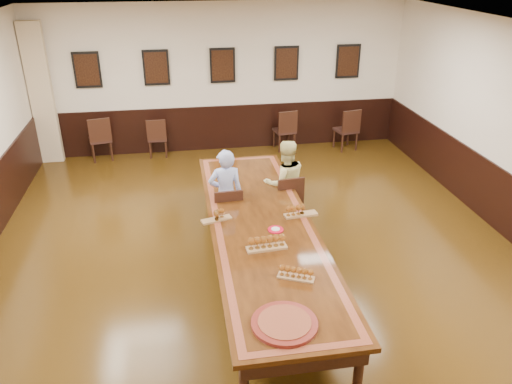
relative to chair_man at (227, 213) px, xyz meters
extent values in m
cube|color=black|center=(0.38, -0.95, -0.47)|extent=(8.00, 10.00, 0.02)
cube|color=white|center=(0.38, -0.95, 2.75)|extent=(8.00, 10.00, 0.02)
cube|color=beige|center=(0.38, 4.06, 1.14)|extent=(8.00, 0.02, 3.20)
imported|color=#546CD2|center=(0.00, 0.10, 0.27)|extent=(0.55, 0.37, 1.46)
imported|color=#ECE394|center=(0.98, 0.37, 0.27)|extent=(0.78, 0.64, 1.45)
cube|color=#D1457E|center=(0.98, -0.74, 0.30)|extent=(0.11, 0.14, 0.01)
cube|color=#CCB28C|center=(-3.37, 3.87, 0.99)|extent=(0.45, 0.18, 2.90)
cube|color=black|center=(0.38, 4.03, 0.04)|extent=(7.98, 0.04, 1.00)
cube|color=black|center=(0.38, -0.95, 0.26)|extent=(1.40, 5.00, 0.06)
cube|color=#984C31|center=(0.38, -0.95, 0.29)|extent=(1.28, 4.88, 0.00)
cube|color=black|center=(0.38, -0.95, 0.30)|extent=(1.10, 4.70, 0.00)
cube|color=black|center=(0.38, -0.95, 0.11)|extent=(1.25, 4.85, 0.18)
cylinder|color=black|center=(-0.20, -3.27, -0.11)|extent=(0.10, 0.10, 0.69)
cylinder|color=black|center=(0.96, -3.27, -0.11)|extent=(0.10, 0.10, 0.69)
cylinder|color=black|center=(-0.20, 1.37, -0.11)|extent=(0.10, 0.10, 0.69)
cylinder|color=black|center=(0.96, 1.37, -0.11)|extent=(0.10, 0.10, 0.69)
cube|color=black|center=(-2.42, 3.99, 1.44)|extent=(0.54, 0.03, 0.74)
cube|color=black|center=(-2.42, 3.97, 1.44)|extent=(0.46, 0.01, 0.64)
cube|color=black|center=(-1.02, 3.99, 1.44)|extent=(0.54, 0.03, 0.74)
cube|color=black|center=(-1.02, 3.97, 1.44)|extent=(0.46, 0.01, 0.64)
cube|color=black|center=(0.38, 3.99, 1.44)|extent=(0.54, 0.03, 0.74)
cube|color=black|center=(0.38, 3.97, 1.44)|extent=(0.46, 0.01, 0.64)
cube|color=black|center=(1.78, 3.99, 1.44)|extent=(0.54, 0.03, 0.74)
cube|color=black|center=(1.78, 3.97, 1.44)|extent=(0.46, 0.01, 0.64)
cube|color=black|center=(3.18, 3.99, 1.44)|extent=(0.54, 0.03, 0.74)
cube|color=black|center=(3.18, 3.97, 1.44)|extent=(0.46, 0.01, 0.64)
cube|color=olive|center=(-0.22, -0.75, 0.31)|extent=(0.44, 0.23, 0.03)
cube|color=olive|center=(0.96, -0.80, 0.31)|extent=(0.48, 0.20, 0.03)
cube|color=olive|center=(0.33, -1.58, 0.31)|extent=(0.52, 0.19, 0.03)
cube|color=olive|center=(0.54, -2.25, 0.31)|extent=(0.43, 0.29, 0.03)
cylinder|color=red|center=(0.53, -1.15, 0.30)|extent=(0.21, 0.21, 0.02)
cylinder|color=silver|center=(0.53, -1.15, 0.32)|extent=(0.11, 0.11, 0.01)
cylinder|color=#591611|center=(0.24, -3.00, 0.32)|extent=(0.69, 0.69, 0.04)
cylinder|color=#984C31|center=(0.24, -3.00, 0.34)|extent=(0.55, 0.55, 0.01)
camera|label=1|loc=(-0.66, -6.77, 3.63)|focal=35.00mm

